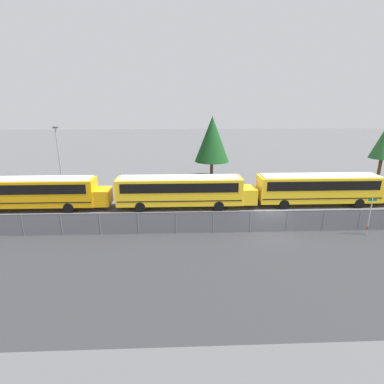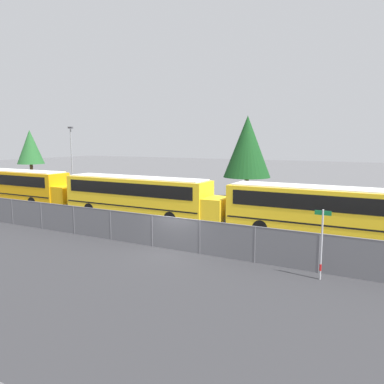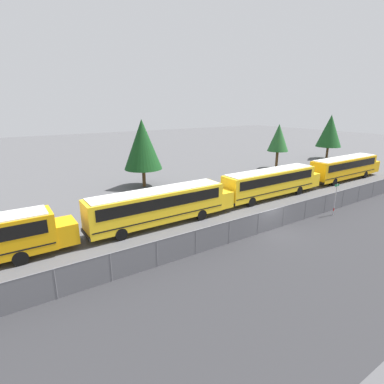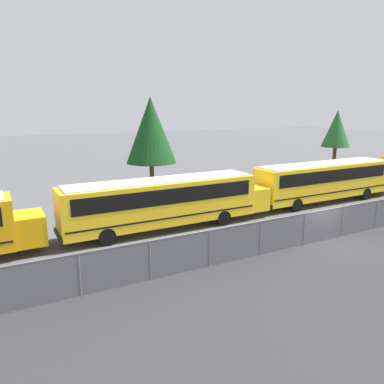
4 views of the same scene
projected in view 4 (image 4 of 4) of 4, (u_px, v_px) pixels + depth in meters
ground_plane at (322, 241)px, 21.75m from camera, size 200.00×200.00×0.00m
fence at (324, 225)px, 21.54m from camera, size 70.68×0.07×1.87m
school_bus_1 at (167, 200)px, 23.44m from camera, size 14.11×2.45×3.24m
school_bus_2 at (327, 179)px, 30.31m from camera, size 14.11×2.45×3.24m
tree_1 at (337, 129)px, 45.35m from camera, size 3.40×3.40×7.30m
tree_2 at (151, 130)px, 35.61m from camera, size 4.81×4.81×8.60m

